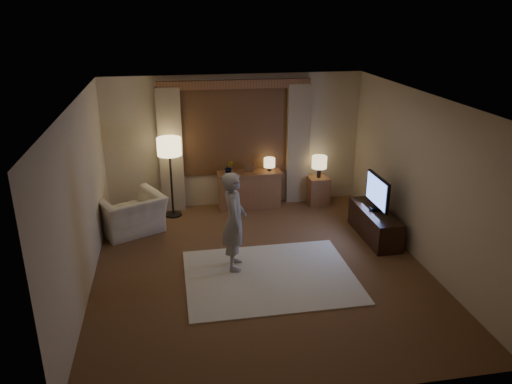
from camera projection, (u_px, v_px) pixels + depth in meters
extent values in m
cube|color=brown|center=(261.00, 269.00, 7.68)|extent=(5.00, 5.50, 0.02)
cube|color=silver|center=(261.00, 99.00, 6.76)|extent=(5.00, 5.50, 0.02)
cube|color=beige|center=(235.00, 141.00, 9.76)|extent=(5.00, 0.02, 2.60)
cube|color=beige|center=(315.00, 290.00, 4.68)|extent=(5.00, 0.02, 2.60)
cube|color=beige|center=(81.00, 200.00, 6.81)|extent=(0.02, 5.50, 2.60)
cube|color=beige|center=(422.00, 179.00, 7.63)|extent=(0.02, 5.50, 2.60)
cube|color=black|center=(235.00, 129.00, 9.65)|extent=(2.00, 0.01, 1.70)
cube|color=brown|center=(235.00, 129.00, 9.64)|extent=(2.08, 0.04, 1.78)
cube|color=tan|center=(171.00, 151.00, 9.49)|extent=(0.45, 0.12, 2.40)
cube|color=tan|center=(298.00, 145.00, 9.90)|extent=(0.45, 0.12, 2.40)
cube|color=brown|center=(235.00, 84.00, 9.29)|extent=(2.90, 0.14, 0.16)
cube|color=beige|center=(270.00, 276.00, 7.44)|extent=(2.50, 2.00, 0.02)
cube|color=brown|center=(249.00, 191.00, 9.90)|extent=(1.20, 0.40, 0.70)
cube|color=brown|center=(249.00, 169.00, 9.74)|extent=(0.16, 0.02, 0.20)
imported|color=#999999|center=(229.00, 168.00, 9.66)|extent=(0.17, 0.13, 0.30)
cylinder|color=black|center=(269.00, 170.00, 9.82)|extent=(0.08, 0.08, 0.12)
cylinder|color=#FDE097|center=(269.00, 163.00, 9.77)|extent=(0.22, 0.22, 0.18)
cylinder|color=black|center=(173.00, 214.00, 9.61)|extent=(0.32, 0.32, 0.03)
cylinder|color=black|center=(172.00, 186.00, 9.41)|extent=(0.04, 0.04, 1.22)
cylinder|color=#FDE097|center=(169.00, 147.00, 9.14)|extent=(0.45, 0.45, 0.32)
imported|color=beige|center=(131.00, 214.00, 8.79)|extent=(1.37, 1.31, 0.69)
cube|color=brown|center=(318.00, 190.00, 10.11)|extent=(0.40, 0.40, 0.56)
cylinder|color=black|center=(319.00, 173.00, 9.97)|extent=(0.08, 0.08, 0.20)
cylinder|color=#FDE097|center=(319.00, 162.00, 9.89)|extent=(0.30, 0.30, 0.24)
cube|color=black|center=(375.00, 224.00, 8.63)|extent=(0.45, 1.40, 0.50)
cube|color=black|center=(376.00, 209.00, 8.53)|extent=(0.21, 0.09, 0.06)
cube|color=black|center=(378.00, 191.00, 8.42)|extent=(0.05, 0.85, 0.52)
cube|color=#5173DE|center=(376.00, 191.00, 8.41)|extent=(0.00, 0.79, 0.47)
imported|color=#ABA69E|center=(234.00, 221.00, 7.43)|extent=(0.43, 0.60, 1.53)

